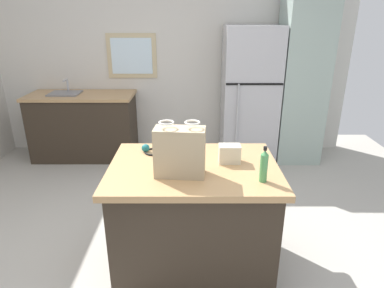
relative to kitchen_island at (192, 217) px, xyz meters
name	(u,v)px	position (x,y,z in m)	size (l,w,h in m)	color
ground	(156,270)	(-0.29, -0.07, -0.45)	(6.45, 6.45, 0.00)	#ADA89E
back_wall	(170,60)	(-0.30, 2.61, 0.86)	(4.97, 0.13, 2.62)	silver
kitchen_island	(192,217)	(0.00, 0.00, 0.00)	(1.22, 0.89, 0.88)	#33281E
refrigerator	(248,95)	(0.76, 2.22, 0.45)	(0.72, 0.67, 1.78)	#B7B7BC
tall_cabinet	(300,78)	(1.43, 2.22, 0.68)	(0.58, 0.60, 2.25)	#9EB2A8
sink_counter	(82,125)	(-1.52, 2.24, 0.02)	(1.42, 0.63, 1.09)	#33281E
shopping_bag	(178,152)	(-0.09, -0.15, 0.61)	(0.35, 0.19, 0.38)	tan
small_box	(228,154)	(0.26, 0.06, 0.50)	(0.16, 0.11, 0.13)	beige
bottle	(262,166)	(0.45, -0.24, 0.55)	(0.05, 0.05, 0.24)	#4C9956
ear_defenders	(152,150)	(-0.31, 0.24, 0.46)	(0.20, 0.18, 0.06)	black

